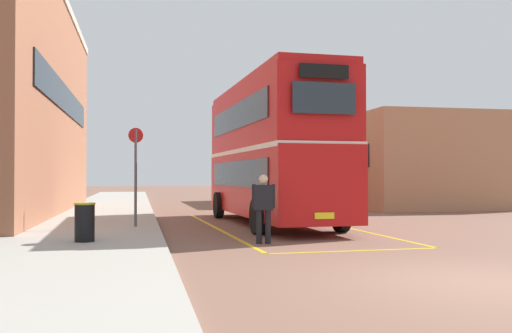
# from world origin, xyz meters

# --- Properties ---
(ground_plane) EXTENTS (135.60, 135.60, 0.00)m
(ground_plane) POSITION_xyz_m (0.00, 14.40, 0.00)
(ground_plane) COLOR brown
(sidewalk_left) EXTENTS (4.00, 57.60, 0.14)m
(sidewalk_left) POSITION_xyz_m (-6.50, 16.80, 0.07)
(sidewalk_left) COLOR #A39E93
(sidewalk_left) RESTS_ON ground
(depot_building_right) EXTENTS (8.35, 13.17, 4.72)m
(depot_building_right) POSITION_xyz_m (9.64, 22.08, 2.36)
(depot_building_right) COLOR #AD7A56
(depot_building_right) RESTS_ON ground
(double_decker_bus) EXTENTS (3.05, 10.16, 4.75)m
(double_decker_bus) POSITION_xyz_m (-0.72, 10.76, 2.51)
(double_decker_bus) COLOR black
(double_decker_bus) RESTS_ON ground
(single_deck_bus) EXTENTS (2.79, 9.41, 3.02)m
(single_deck_bus) POSITION_xyz_m (2.29, 24.83, 1.64)
(single_deck_bus) COLOR black
(single_deck_bus) RESTS_ON ground
(pedestrian_boarding) EXTENTS (0.55, 0.32, 1.67)m
(pedestrian_boarding) POSITION_xyz_m (-2.16, 5.44, 0.96)
(pedestrian_boarding) COLOR black
(pedestrian_boarding) RESTS_ON ground
(litter_bin) EXTENTS (0.47, 0.47, 0.88)m
(litter_bin) POSITION_xyz_m (-6.31, 5.51, 0.58)
(litter_bin) COLOR black
(litter_bin) RESTS_ON sidewalk_left
(bus_stop_sign) EXTENTS (0.43, 0.15, 2.91)m
(bus_stop_sign) POSITION_xyz_m (-5.19, 9.17, 1.88)
(bus_stop_sign) COLOR #4C4C51
(bus_stop_sign) RESTS_ON sidewalk_left
(bay_marking_yellow) EXTENTS (4.60, 12.23, 0.01)m
(bay_marking_yellow) POSITION_xyz_m (-0.68, 8.88, 0.00)
(bay_marking_yellow) COLOR gold
(bay_marking_yellow) RESTS_ON ground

